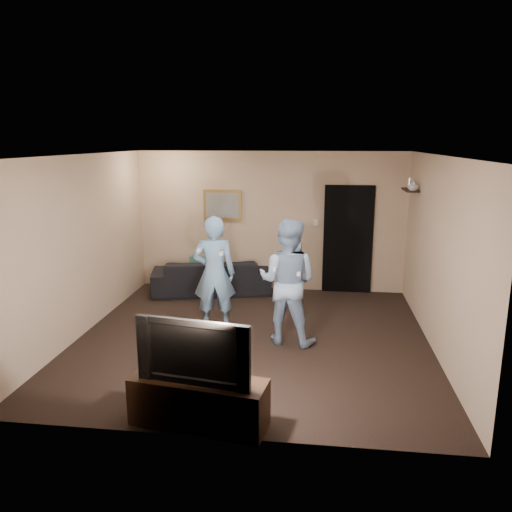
# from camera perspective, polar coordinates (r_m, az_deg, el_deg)

# --- Properties ---
(ground) EXTENTS (5.00, 5.00, 0.00)m
(ground) POSITION_cam_1_polar(r_m,az_deg,el_deg) (7.32, -0.39, -9.33)
(ground) COLOR black
(ground) RESTS_ON ground
(ceiling) EXTENTS (5.00, 5.00, 0.04)m
(ceiling) POSITION_cam_1_polar(r_m,az_deg,el_deg) (6.77, -0.43, 11.46)
(ceiling) COLOR silver
(ceiling) RESTS_ON wall_back
(wall_back) EXTENTS (5.00, 0.04, 2.60)m
(wall_back) POSITION_cam_1_polar(r_m,az_deg,el_deg) (9.37, 1.62, 3.95)
(wall_back) COLOR tan
(wall_back) RESTS_ON ground
(wall_front) EXTENTS (5.00, 0.04, 2.60)m
(wall_front) POSITION_cam_1_polar(r_m,az_deg,el_deg) (4.56, -4.59, -6.16)
(wall_front) COLOR tan
(wall_front) RESTS_ON ground
(wall_left) EXTENTS (0.04, 5.00, 2.60)m
(wall_left) POSITION_cam_1_polar(r_m,az_deg,el_deg) (7.67, -19.27, 1.12)
(wall_left) COLOR tan
(wall_left) RESTS_ON ground
(wall_right) EXTENTS (0.04, 5.00, 2.60)m
(wall_right) POSITION_cam_1_polar(r_m,az_deg,el_deg) (7.06, 20.15, 0.05)
(wall_right) COLOR tan
(wall_right) RESTS_ON ground
(sofa) EXTENTS (2.31, 1.30, 0.63)m
(sofa) POSITION_cam_1_polar(r_m,az_deg,el_deg) (9.35, -5.10, -2.28)
(sofa) COLOR black
(sofa) RESTS_ON ground
(throw_pillow) EXTENTS (0.42, 0.19, 0.40)m
(throw_pillow) POSITION_cam_1_polar(r_m,az_deg,el_deg) (9.35, -6.28, -1.28)
(throw_pillow) COLOR #194D44
(throw_pillow) RESTS_ON sofa
(painting_frame) EXTENTS (0.72, 0.05, 0.57)m
(painting_frame) POSITION_cam_1_polar(r_m,az_deg,el_deg) (9.43, -3.86, 5.83)
(painting_frame) COLOR olive
(painting_frame) RESTS_ON wall_back
(painting_canvas) EXTENTS (0.62, 0.01, 0.47)m
(painting_canvas) POSITION_cam_1_polar(r_m,az_deg,el_deg) (9.40, -3.89, 5.81)
(painting_canvas) COLOR slate
(painting_canvas) RESTS_ON painting_frame
(doorway) EXTENTS (0.90, 0.06, 2.00)m
(doorway) POSITION_cam_1_polar(r_m,az_deg,el_deg) (9.37, 10.46, 1.87)
(doorway) COLOR black
(doorway) RESTS_ON ground
(light_switch) EXTENTS (0.08, 0.02, 0.12)m
(light_switch) POSITION_cam_1_polar(r_m,az_deg,el_deg) (9.30, 6.83, 3.79)
(light_switch) COLOR silver
(light_switch) RESTS_ON wall_back
(wall_shelf) EXTENTS (0.20, 0.60, 0.03)m
(wall_shelf) POSITION_cam_1_polar(r_m,az_deg,el_deg) (8.67, 17.22, 7.22)
(wall_shelf) COLOR black
(wall_shelf) RESTS_ON wall_right
(shelf_vase) EXTENTS (0.19, 0.19, 0.17)m
(shelf_vase) POSITION_cam_1_polar(r_m,az_deg,el_deg) (8.44, 17.53, 7.72)
(shelf_vase) COLOR silver
(shelf_vase) RESTS_ON wall_shelf
(shelf_figurine) EXTENTS (0.06, 0.06, 0.18)m
(shelf_figurine) POSITION_cam_1_polar(r_m,az_deg,el_deg) (8.77, 17.15, 7.98)
(shelf_figurine) COLOR silver
(shelf_figurine) RESTS_ON wall_shelf
(tv_console) EXTENTS (1.42, 0.65, 0.49)m
(tv_console) POSITION_cam_1_polar(r_m,az_deg,el_deg) (5.22, -6.55, -16.23)
(tv_console) COLOR black
(tv_console) RESTS_ON ground
(television) EXTENTS (1.16, 0.33, 0.66)m
(television) POSITION_cam_1_polar(r_m,az_deg,el_deg) (4.96, -6.73, -10.43)
(television) COLOR black
(television) RESTS_ON tv_console
(wii_player_left) EXTENTS (0.68, 0.54, 1.73)m
(wii_player_left) POSITION_cam_1_polar(r_m,az_deg,el_deg) (7.42, -4.79, -2.02)
(wii_player_left) COLOR #709CC3
(wii_player_left) RESTS_ON ground
(wii_player_right) EXTENTS (0.99, 0.85, 1.76)m
(wii_player_right) POSITION_cam_1_polar(r_m,az_deg,el_deg) (6.94, 3.62, -2.92)
(wii_player_right) COLOR #89A6C8
(wii_player_right) RESTS_ON ground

